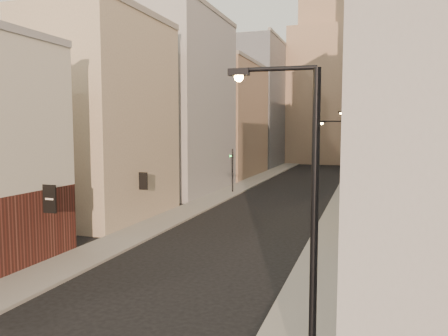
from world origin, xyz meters
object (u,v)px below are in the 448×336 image
clock_tower (324,80)px  streetlamp_near (305,219)px  traffic_light_left (233,163)px  streetlamp_far (354,144)px  traffic_light_right (351,161)px  streetlamp_mid (341,164)px  white_tower (380,64)px

clock_tower → streetlamp_near: (8.05, -85.75, -12.61)m
traffic_light_left → streetlamp_far: bearing=-143.0°
clock_tower → traffic_light_right: 50.16m
streetlamp_mid → traffic_light_right: bearing=74.6°
streetlamp_near → traffic_light_left: size_ratio=1.76×
streetlamp_mid → streetlamp_far: streetlamp_far is taller
clock_tower → streetlamp_mid: bearing=-83.1°
traffic_light_left → traffic_light_right: size_ratio=1.00×
streetlamp_near → streetlamp_mid: size_ratio=1.11×
streetlamp_near → traffic_light_left: 38.38m
streetlamp_mid → traffic_light_left: bearing=123.5°
clock_tower → streetlamp_far: (7.79, -39.58, -12.24)m
streetlamp_far → traffic_light_left: 16.47m
white_tower → streetlamp_far: (-3.21, -25.58, -13.21)m
streetlamp_mid → clock_tower: bearing=82.9°
traffic_light_left → traffic_light_right: 12.98m
white_tower → streetlamp_mid: size_ratio=5.25×
streetlamp_mid → traffic_light_right: (0.31, 13.53, -0.71)m
clock_tower → white_tower: size_ratio=1.08×
clock_tower → streetlamp_near: 87.05m
traffic_light_left → streetlamp_near: bearing=108.7°
streetlamp_mid → white_tower: bearing=71.6°
traffic_light_right → clock_tower: bearing=-95.9°
traffic_light_left → traffic_light_right: same height
white_tower → streetlamp_mid: white_tower is taller
traffic_light_left → traffic_light_right: (12.81, 2.11, 0.36)m
clock_tower → streetlamp_mid: (7.45, -61.13, -13.12)m
streetlamp_far → traffic_light_right: size_ratio=1.89×
streetlamp_near → streetlamp_far: size_ratio=0.93×
traffic_light_right → streetlamp_far: bearing=-105.4°
clock_tower → streetlamp_far: bearing=-78.9°
streetlamp_near → traffic_light_right: size_ratio=1.76×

